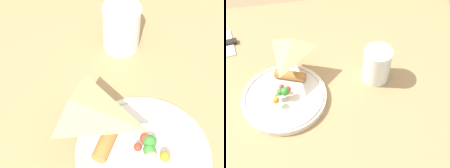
% 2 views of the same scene
% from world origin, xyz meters
% --- Properties ---
extents(dining_table, '(1.22, 0.82, 0.73)m').
position_xyz_m(dining_table, '(0.00, 0.00, 0.63)').
color(dining_table, '#A87F51').
rests_on(dining_table, ground_plane).
extents(plate_pizza, '(0.21, 0.21, 0.05)m').
position_xyz_m(plate_pizza, '(-0.02, 0.01, 0.74)').
color(plate_pizza, silver).
rests_on(plate_pizza, dining_table).
extents(milk_glass, '(0.07, 0.07, 0.10)m').
position_xyz_m(milk_glass, '(-0.26, -0.02, 0.77)').
color(milk_glass, white).
rests_on(milk_glass, dining_table).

